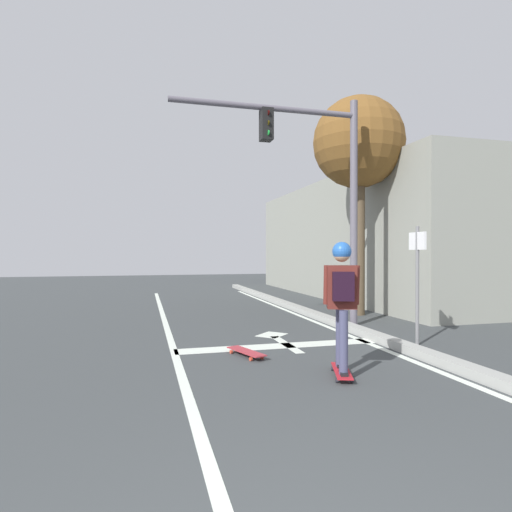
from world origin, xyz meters
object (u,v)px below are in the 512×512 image
(skateboard, at_px, (342,371))
(roadside_tree, at_px, (358,145))
(skater, at_px, (342,289))
(traffic_signal_mast, at_px, (316,171))
(street_sign_post, at_px, (417,267))
(spare_skateboard, at_px, (246,352))

(skateboard, distance_m, roadside_tree, 7.03)
(skater, bearing_deg, roadside_tree, 59.53)
(skateboard, height_order, skater, skater)
(skateboard, xyz_separation_m, skater, (-0.01, -0.02, 1.04))
(skateboard, bearing_deg, traffic_signal_mast, 72.36)
(skater, relative_size, street_sign_post, 0.80)
(skateboard, relative_size, traffic_signal_mast, 0.16)
(skateboard, distance_m, skater, 1.04)
(skater, xyz_separation_m, traffic_signal_mast, (1.08, 3.41, 2.19))
(skateboard, xyz_separation_m, traffic_signal_mast, (1.08, 3.39, 3.23))
(skater, distance_m, spare_skateboard, 1.94)
(spare_skateboard, height_order, traffic_signal_mast, traffic_signal_mast)
(skateboard, bearing_deg, roadside_tree, 59.50)
(street_sign_post, height_order, roadside_tree, roadside_tree)
(street_sign_post, bearing_deg, spare_skateboard, 179.92)
(skateboard, height_order, roadside_tree, roadside_tree)
(skateboard, relative_size, roadside_tree, 0.14)
(skater, xyz_separation_m, street_sign_post, (2.07, 1.35, 0.22))
(spare_skateboard, distance_m, traffic_signal_mast, 4.32)
(traffic_signal_mast, xyz_separation_m, roadside_tree, (1.77, 1.44, 1.00))
(spare_skateboard, distance_m, roadside_tree, 6.66)
(skateboard, height_order, street_sign_post, street_sign_post)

